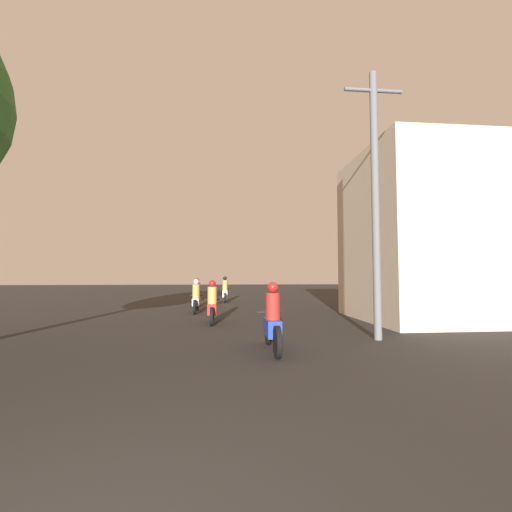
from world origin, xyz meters
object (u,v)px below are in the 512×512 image
motorcycle_white (225,292)px  utility_pole_near (375,197)px  building_right_near (428,237)px  motorcycle_blue (272,323)px  motorcycle_orange (197,295)px  motorcycle_silver (196,299)px  motorcycle_red (212,306)px

motorcycle_white → utility_pole_near: utility_pole_near is taller
motorcycle_white → building_right_near: building_right_near is taller
motorcycle_blue → motorcycle_orange: 11.28m
motorcycle_silver → motorcycle_white: motorcycle_white is taller
motorcycle_white → motorcycle_silver: bearing=-109.6°
building_right_near → motorcycle_orange: bearing=144.8°
motorcycle_white → building_right_near: size_ratio=0.34×
motorcycle_orange → building_right_near: size_ratio=0.30×
motorcycle_orange → utility_pole_near: utility_pole_near is taller
motorcycle_silver → motorcycle_orange: (-0.18, 2.97, 0.02)m
motorcycle_blue → motorcycle_red: bearing=108.0°
motorcycle_red → motorcycle_orange: motorcycle_orange is taller
motorcycle_blue → utility_pole_near: bearing=19.4°
motorcycle_orange → building_right_near: bearing=-45.1°
motorcycle_orange → motorcycle_silver: bearing=-96.4°
motorcycle_red → motorcycle_orange: (-1.01, 6.50, 0.01)m
motorcycle_blue → building_right_near: building_right_near is taller
motorcycle_red → utility_pole_near: (4.37, -3.48, 3.12)m
motorcycle_orange → motorcycle_white: 3.26m
motorcycle_red → motorcycle_orange: bearing=91.3°
motorcycle_orange → utility_pole_near: 11.76m
motorcycle_blue → motorcycle_orange: motorcycle_orange is taller
motorcycle_red → motorcycle_blue: bearing=-79.5°
motorcycle_blue → motorcycle_silver: bearing=105.9°
motorcycle_silver → building_right_near: (8.91, -3.44, 2.53)m
motorcycle_silver → motorcycle_white: (1.31, 5.87, 0.04)m
motorcycle_blue → motorcycle_white: bearing=94.0°
utility_pole_near → motorcycle_blue: bearing=-160.5°
motorcycle_blue → motorcycle_white: (-0.99, 13.90, 0.03)m
utility_pole_near → motorcycle_white: bearing=106.8°
motorcycle_orange → motorcycle_white: motorcycle_white is taller
motorcycle_blue → motorcycle_silver: (-2.30, 8.03, -0.01)m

